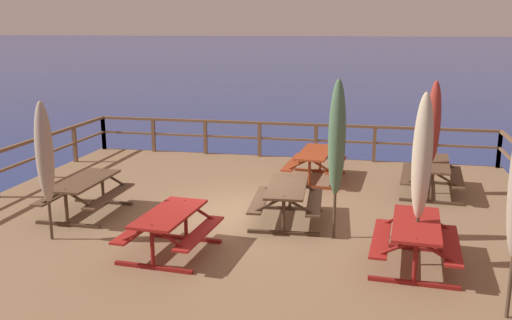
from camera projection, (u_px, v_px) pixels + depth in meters
ground_plane at (248, 245)px, 12.17m from camera, size 600.00×600.00×0.00m
wooden_deck at (248, 230)px, 12.09m from camera, size 12.45×11.26×0.70m
railing_waterside_far at (287, 134)px, 17.05m from camera, size 12.25×0.10×1.09m
picnic_table_mid_right at (416, 235)px, 9.28m from camera, size 1.52×1.93×0.78m
picnic_table_back_left at (315, 159)px, 14.60m from camera, size 1.53×2.08×0.78m
picnic_table_back_right at (85, 189)px, 11.90m from camera, size 1.41×1.90×0.78m
picnic_table_mid_centre at (287, 195)px, 11.45m from camera, size 1.52×1.97×0.78m
picnic_table_front_left at (432, 170)px, 13.44m from camera, size 1.57×2.19×0.78m
picnic_table_mid_left at (170, 224)px, 9.81m from camera, size 1.53×1.85×0.78m
patio_umbrella_short_front at (422, 158)px, 9.03m from camera, size 0.32×0.32×2.92m
patio_umbrella_short_back at (44, 153)px, 10.22m from camera, size 0.32×0.32×2.63m
patio_umbrella_tall_back_left at (337, 139)px, 10.25m from camera, size 0.32×0.32×3.01m
patio_umbrella_short_mid at (434, 123)px, 13.12m from camera, size 0.32×0.32×2.71m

